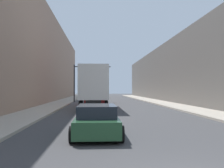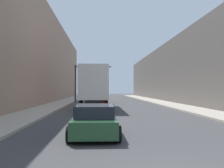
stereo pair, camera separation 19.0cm
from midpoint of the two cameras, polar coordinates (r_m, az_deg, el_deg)
name	(u,v)px [view 1 (the left image)]	position (r m, az deg, el deg)	size (l,w,h in m)	color
sidewalk_right	(161,103)	(35.85, 11.00, -4.21)	(2.99, 80.00, 0.15)	#B2A899
sidewalk_left	(60,103)	(35.12, -11.97, -4.27)	(2.99, 80.00, 0.15)	#B2A899
building_right	(192,71)	(37.27, 17.69, 2.93)	(6.00, 80.00, 9.23)	#66605B
building_left	(27,55)	(36.31, -19.00, 6.33)	(6.00, 80.00, 13.39)	#997A66
semi_truck	(94,86)	(26.58, -4.29, -0.55)	(2.55, 12.83, 4.07)	silver
sedan_car	(97,121)	(10.97, -3.99, -8.35)	(2.04, 4.34, 1.33)	#234C2D
traffic_signal_gantry	(85,75)	(38.21, -6.44, 1.96)	(5.62, 0.35, 5.70)	black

